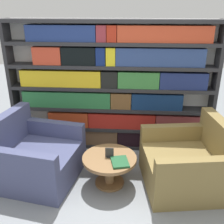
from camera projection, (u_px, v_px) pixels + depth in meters
The scene contains 7 objects.
ground_plane at pixel (103, 197), 3.09m from camera, with size 14.00×14.00×0.00m, color gray.
bookshelf at pixel (112, 88), 3.88m from camera, with size 3.02×0.30×1.93m.
armchair_left at pixel (35, 158), 3.35m from camera, with size 1.10×1.09×0.85m.
armchair_right at pixel (188, 164), 3.22m from camera, with size 1.07×1.07×0.85m.
coffee_table at pixel (109, 165), 3.22m from camera, with size 0.66×0.66×0.39m.
table_sign at pixel (109, 153), 3.16m from camera, with size 0.10×0.06×0.13m.
stray_book at pixel (120, 162), 3.06m from camera, with size 0.24×0.28×0.03m.
Camera 1 is at (0.29, -2.45, 2.11)m, focal length 42.00 mm.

